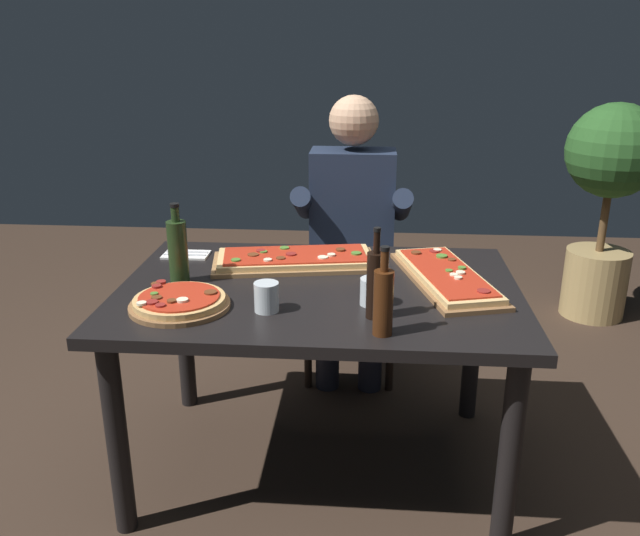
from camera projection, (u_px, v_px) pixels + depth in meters
The scene contains 14 objects.
ground_plane at pixel (319, 463), 2.56m from camera, with size 6.40×6.40×0.00m, color #38281E.
dining_table at pixel (319, 311), 2.34m from camera, with size 1.40×0.96×0.74m.
pizza_rectangular_front at pixel (295, 259), 2.52m from camera, with size 0.66×0.38×0.05m.
pizza_rectangular_left at pixel (446, 276), 2.34m from camera, with size 0.38×0.65×0.05m.
pizza_round_far at pixel (179, 302), 2.12m from camera, with size 0.33×0.33×0.05m.
wine_bottle_dark at pixel (383, 300), 1.90m from camera, with size 0.06×0.06×0.27m.
oil_bottle_amber at pixel (178, 250), 2.30m from camera, with size 0.07×0.07×0.29m.
vinegar_bottle_green at pixel (376, 284), 2.02m from camera, with size 0.06×0.06×0.29m.
tumbler_near_camera at pixel (372, 293), 2.14m from camera, with size 0.08×0.08×0.09m.
tumbler_far_side at pixel (267, 297), 2.09m from camera, with size 0.08×0.08×0.10m.
napkin_cutlery_set at pixel (186, 255), 2.63m from camera, with size 0.18×0.11×0.01m.
diner_chair at pixel (352, 272), 3.19m from camera, with size 0.44×0.44×0.87m.
seated_diner at pixel (352, 228), 2.99m from camera, with size 0.53×0.41×1.33m.
potted_plant_corner at pixel (609, 188), 3.67m from camera, with size 0.52×0.52×1.24m.
Camera 1 is at (0.17, -2.15, 1.57)m, focal length 36.89 mm.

